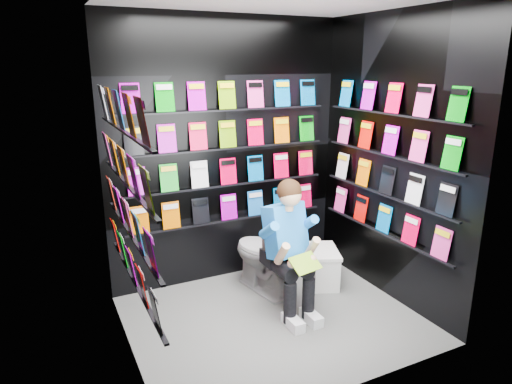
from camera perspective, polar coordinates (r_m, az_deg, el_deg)
name	(u,v)px	position (r m, az deg, el deg)	size (l,w,h in m)	color
floor	(273,319)	(4.13, 2.19, -15.58)	(2.40, 2.40, 0.00)	#5C5C59
wall_back	(227,153)	(4.51, -3.68, 4.90)	(2.40, 0.04, 2.60)	black
wall_front	(354,209)	(2.83, 12.11, -2.15)	(2.40, 0.04, 2.60)	black
wall_left	(121,193)	(3.25, -16.55, -0.09)	(0.04, 2.00, 2.60)	black
wall_right	(391,161)	(4.32, 16.57, 3.78)	(0.04, 2.00, 2.60)	black
comics_back	(228,153)	(4.48, -3.53, 4.90)	(2.10, 0.06, 1.37)	#EF003D
comics_left	(125,191)	(3.25, -16.03, 0.06)	(0.06, 1.70, 1.37)	#EF003D
comics_right	(389,160)	(4.30, 16.28, 3.81)	(0.06, 1.70, 1.37)	#EF003D
toilet	(264,255)	(4.45, 1.06, -7.83)	(0.42, 0.75, 0.73)	white
longbox	(323,268)	(4.70, 8.43, -9.37)	(0.24, 0.44, 0.33)	silver
longbox_lid	(324,251)	(4.63, 8.52, -7.33)	(0.27, 0.46, 0.03)	silver
reader	(284,231)	(4.00, 3.58, -4.90)	(0.48, 0.69, 1.28)	blue
held_comic	(305,263)	(3.79, 6.18, -8.83)	(0.26, 0.01, 0.18)	green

